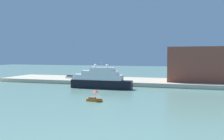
{
  "coord_description": "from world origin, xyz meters",
  "views": [
    {
      "loc": [
        28.17,
        -75.2,
        12.3
      ],
      "look_at": [
        3.52,
        6.0,
        7.11
      ],
      "focal_mm": 37.98,
      "sensor_mm": 36.0,
      "label": 1
    }
  ],
  "objects_px": {
    "small_motorboat": "(94,97)",
    "mooring_bollard": "(106,80)",
    "large_yacht": "(100,80)",
    "person_figure": "(72,78)",
    "harbor_building": "(195,64)",
    "parked_car": "(70,77)"
  },
  "relations": [
    {
      "from": "harbor_building",
      "to": "mooring_bollard",
      "type": "xyz_separation_m",
      "value": [
        -35.08,
        -10.46,
        -6.69
      ]
    },
    {
      "from": "parked_car",
      "to": "small_motorboat",
      "type": "bearing_deg",
      "value": -55.88
    },
    {
      "from": "small_motorboat",
      "to": "mooring_bollard",
      "type": "bearing_deg",
      "value": 103.26
    },
    {
      "from": "large_yacht",
      "to": "mooring_bollard",
      "type": "bearing_deg",
      "value": 96.1
    },
    {
      "from": "large_yacht",
      "to": "mooring_bollard",
      "type": "distance_m",
      "value": 9.76
    },
    {
      "from": "small_motorboat",
      "to": "harbor_building",
      "type": "height_order",
      "value": "harbor_building"
    },
    {
      "from": "small_motorboat",
      "to": "harbor_building",
      "type": "xyz_separation_m",
      "value": [
        27.21,
        43.88,
        7.58
      ]
    },
    {
      "from": "small_motorboat",
      "to": "mooring_bollard",
      "type": "distance_m",
      "value": 34.34
    },
    {
      "from": "person_figure",
      "to": "harbor_building",
      "type": "bearing_deg",
      "value": 9.13
    },
    {
      "from": "person_figure",
      "to": "parked_car",
      "type": "bearing_deg",
      "value": 122.88
    },
    {
      "from": "large_yacht",
      "to": "small_motorboat",
      "type": "bearing_deg",
      "value": -73.94
    },
    {
      "from": "harbor_building",
      "to": "mooring_bollard",
      "type": "bearing_deg",
      "value": -163.39
    },
    {
      "from": "parked_car",
      "to": "mooring_bollard",
      "type": "relative_size",
      "value": 5.62
    },
    {
      "from": "small_motorboat",
      "to": "harbor_building",
      "type": "relative_size",
      "value": 0.2
    },
    {
      "from": "large_yacht",
      "to": "mooring_bollard",
      "type": "xyz_separation_m",
      "value": [
        -1.03,
        9.63,
        -1.21
      ]
    },
    {
      "from": "large_yacht",
      "to": "harbor_building",
      "type": "distance_m",
      "value": 39.92
    },
    {
      "from": "small_motorboat",
      "to": "harbor_building",
      "type": "distance_m",
      "value": 52.18
    },
    {
      "from": "large_yacht",
      "to": "small_motorboat",
      "type": "height_order",
      "value": "large_yacht"
    },
    {
      "from": "small_motorboat",
      "to": "person_figure",
      "type": "height_order",
      "value": "person_figure"
    },
    {
      "from": "mooring_bollard",
      "to": "small_motorboat",
      "type": "bearing_deg",
      "value": -76.74
    },
    {
      "from": "person_figure",
      "to": "small_motorboat",
      "type": "bearing_deg",
      "value": -55.65
    },
    {
      "from": "large_yacht",
      "to": "person_figure",
      "type": "height_order",
      "value": "large_yacht"
    }
  ]
}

